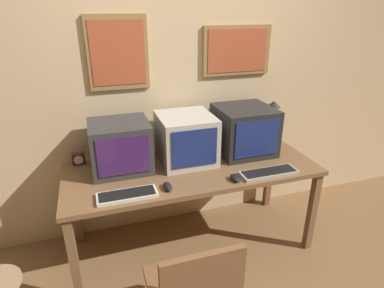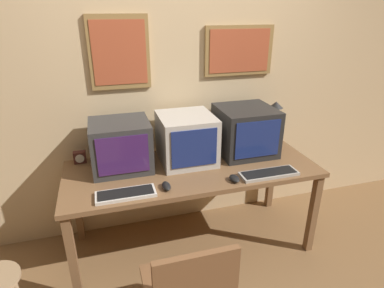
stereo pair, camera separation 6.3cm
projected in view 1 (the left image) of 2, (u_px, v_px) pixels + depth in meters
The scene contains 11 objects.
wall_back at pixel (175, 83), 2.67m from camera, with size 8.00×0.08×2.60m.
desk at pixel (192, 175), 2.52m from camera, with size 1.93×0.78×0.74m.
monitor_left at pixel (120, 146), 2.40m from camera, with size 0.44×0.41×0.37m.
monitor_center at pixel (186, 139), 2.53m from camera, with size 0.42×0.45×0.38m.
monitor_right at pixel (244, 130), 2.69m from camera, with size 0.45×0.46×0.39m.
keyboard_main at pixel (127, 195), 2.10m from camera, with size 0.39×0.15×0.03m.
keyboard_side at pixel (269, 173), 2.38m from camera, with size 0.44×0.14×0.03m.
mouse_near_keyboard at pixel (168, 186), 2.19m from camera, with size 0.06×0.12×0.04m.
mouse_far_corner at pixel (235, 178), 2.29m from camera, with size 0.07×0.11×0.04m.
desk_clock at pixel (79, 159), 2.52m from camera, with size 0.09×0.06×0.10m.
desk_lamp at pixel (273, 112), 2.89m from camera, with size 0.12×0.12×0.38m.
Camera 1 is at (-0.68, -1.17, 1.89)m, focal length 30.00 mm.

